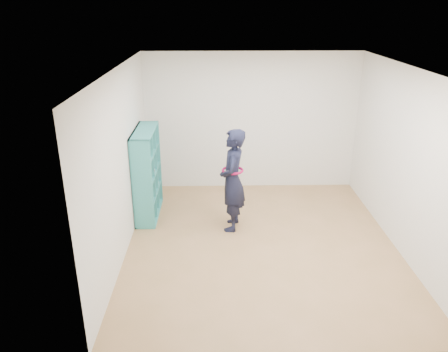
{
  "coord_description": "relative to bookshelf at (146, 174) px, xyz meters",
  "views": [
    {
      "loc": [
        -0.68,
        -5.76,
        3.41
      ],
      "look_at": [
        -0.56,
        0.3,
        0.99
      ],
      "focal_mm": 35.0,
      "sensor_mm": 36.0,
      "label": 1
    }
  ],
  "objects": [
    {
      "name": "wall_right",
      "position": [
        3.85,
        -1.04,
        0.57
      ],
      "size": [
        0.02,
        4.5,
        2.6
      ],
      "primitive_type": "cube",
      "color": "silver",
      "rests_on": "floor"
    },
    {
      "name": "wall_left",
      "position": [
        -0.15,
        -1.04,
        0.57
      ],
      "size": [
        0.02,
        4.5,
        2.6
      ],
      "primitive_type": "cube",
      "color": "silver",
      "rests_on": "floor"
    },
    {
      "name": "floor",
      "position": [
        1.85,
        -1.04,
        -0.73
      ],
      "size": [
        4.5,
        4.5,
        0.0
      ],
      "primitive_type": "plane",
      "color": "olive",
      "rests_on": "ground"
    },
    {
      "name": "wall_front",
      "position": [
        1.85,
        -3.29,
        0.57
      ],
      "size": [
        4.0,
        0.02,
        2.6
      ],
      "primitive_type": "cube",
      "color": "silver",
      "rests_on": "floor"
    },
    {
      "name": "smartphone",
      "position": [
        1.29,
        -0.4,
        0.2
      ],
      "size": [
        0.02,
        0.09,
        0.13
      ],
      "rotation": [
        0.24,
        0.0,
        0.08
      ],
      "color": "silver",
      "rests_on": "person"
    },
    {
      "name": "ceiling",
      "position": [
        1.85,
        -1.04,
        1.87
      ],
      "size": [
        4.5,
        4.5,
        0.0
      ],
      "primitive_type": "plane",
      "color": "white",
      "rests_on": "wall_back"
    },
    {
      "name": "person",
      "position": [
        1.43,
        -0.52,
        0.09
      ],
      "size": [
        0.47,
        0.65,
        1.65
      ],
      "rotation": [
        0.0,
        0.0,
        -1.71
      ],
      "color": "black",
      "rests_on": "floor"
    },
    {
      "name": "bookshelf",
      "position": [
        0.0,
        0.0,
        0.0
      ],
      "size": [
        0.33,
        1.13,
        1.5
      ],
      "color": "teal",
      "rests_on": "floor"
    },
    {
      "name": "wall_back",
      "position": [
        1.85,
        1.21,
        0.57
      ],
      "size": [
        4.0,
        0.02,
        2.6
      ],
      "primitive_type": "cube",
      "color": "silver",
      "rests_on": "floor"
    }
  ]
}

